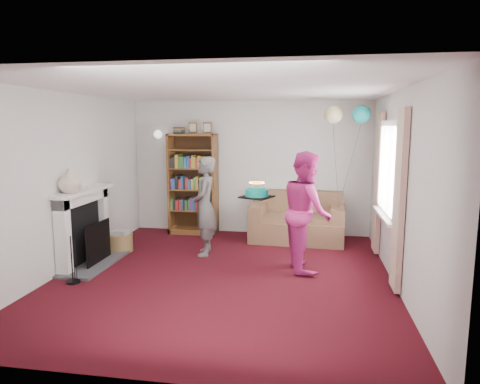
% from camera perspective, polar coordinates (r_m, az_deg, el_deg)
% --- Properties ---
extents(ground, '(5.00, 5.00, 0.00)m').
position_cam_1_polar(ground, '(5.98, -2.18, -11.11)').
color(ground, black).
rests_on(ground, ground).
extents(wall_back, '(4.50, 0.02, 2.50)m').
position_cam_1_polar(wall_back, '(8.14, 1.30, 3.24)').
color(wall_back, silver).
rests_on(wall_back, ground).
extents(wall_left, '(0.02, 5.00, 2.50)m').
position_cam_1_polar(wall_left, '(6.52, -22.12, 1.22)').
color(wall_left, silver).
rests_on(wall_left, ground).
extents(wall_right, '(0.02, 5.00, 2.50)m').
position_cam_1_polar(wall_right, '(5.68, 20.70, 0.27)').
color(wall_right, silver).
rests_on(wall_right, ground).
extents(ceiling, '(4.50, 5.00, 0.01)m').
position_cam_1_polar(ceiling, '(5.64, -2.33, 13.56)').
color(ceiling, white).
rests_on(ceiling, wall_back).
extents(fireplace, '(0.55, 1.80, 1.12)m').
position_cam_1_polar(fireplace, '(6.72, -19.65, -4.83)').
color(fireplace, '#3F3F42').
rests_on(fireplace, ground).
extents(window_bay, '(0.14, 2.02, 2.20)m').
position_cam_1_polar(window_bay, '(6.26, 19.12, 0.66)').
color(window_bay, white).
rests_on(window_bay, ground).
extents(wall_sconce, '(0.16, 0.23, 0.16)m').
position_cam_1_polar(wall_sconce, '(8.39, -10.86, 7.57)').
color(wall_sconce, gold).
rests_on(wall_sconce, ground).
extents(bookcase, '(0.90, 0.42, 2.10)m').
position_cam_1_polar(bookcase, '(8.19, -6.22, 0.97)').
color(bookcase, '#472B14').
rests_on(bookcase, ground).
extents(sofa, '(1.64, 0.87, 0.87)m').
position_cam_1_polar(sofa, '(7.77, 7.64, -3.99)').
color(sofa, brown).
rests_on(sofa, ground).
extents(wicker_basket, '(0.38, 0.38, 0.35)m').
position_cam_1_polar(wicker_basket, '(7.33, -15.56, -6.40)').
color(wicker_basket, olive).
rests_on(wicker_basket, ground).
extents(person_striped, '(0.47, 0.63, 1.56)m').
position_cam_1_polar(person_striped, '(6.78, -4.74, -1.90)').
color(person_striped, black).
rests_on(person_striped, ground).
extents(person_magenta, '(0.82, 0.96, 1.70)m').
position_cam_1_polar(person_magenta, '(6.12, 8.84, -2.51)').
color(person_magenta, '#C52778').
rests_on(person_magenta, ground).
extents(birthday_cake, '(0.40, 0.40, 0.22)m').
position_cam_1_polar(birthday_cake, '(6.10, 2.26, -0.12)').
color(birthday_cake, black).
rests_on(birthday_cake, ground).
extents(balloons, '(0.74, 0.30, 1.71)m').
position_cam_1_polar(balloons, '(7.20, 14.12, 9.99)').
color(balloons, '#3F3F3F').
rests_on(balloons, ground).
extents(mantel_vase, '(0.36, 0.36, 0.34)m').
position_cam_1_polar(mantel_vase, '(6.31, -21.76, 1.41)').
color(mantel_vase, beige).
rests_on(mantel_vase, fireplace).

